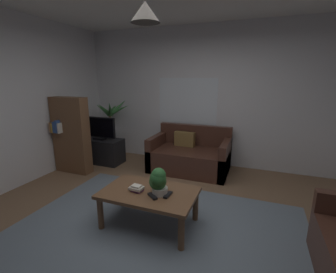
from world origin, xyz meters
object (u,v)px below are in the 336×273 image
at_px(remote_on_table_1, 152,196).
at_px(potted_plant_on_table, 158,180).
at_px(couch_under_window, 190,156).
at_px(potted_palm_corner, 111,129).
at_px(book_on_table_2, 136,186).
at_px(book_on_table_1, 136,188).
at_px(remote_on_table_0, 168,195).
at_px(coffee_table, 149,196).
at_px(tv_stand, 101,151).
at_px(book_on_table_0, 137,190).
at_px(tv, 99,128).
at_px(pendant_lamp, 145,12).
at_px(bookshelf_corner, 71,135).

relative_size(remote_on_table_1, potted_plant_on_table, 0.50).
bearing_deg(couch_under_window, potted_palm_corner, 173.64).
bearing_deg(book_on_table_2, remote_on_table_1, -14.02).
bearing_deg(book_on_table_1, remote_on_table_0, 4.11).
height_order(coffee_table, tv_stand, tv_stand).
height_order(remote_on_table_0, potted_plant_on_table, potted_plant_on_table).
relative_size(tv_stand, potted_palm_corner, 0.69).
xyz_separation_m(coffee_table, book_on_table_0, (-0.13, -0.05, 0.08)).
distance_m(book_on_table_1, potted_palm_corner, 2.77).
distance_m(tv_stand, tv, 0.49).
distance_m(book_on_table_1, tv_stand, 2.42).
bearing_deg(pendant_lamp, book_on_table_2, -157.38).
bearing_deg(remote_on_table_1, bookshelf_corner, 101.56).
bearing_deg(potted_plant_on_table, pendant_lamp, 169.61).
distance_m(book_on_table_2, tv, 2.41).
bearing_deg(tv, book_on_table_1, -43.33).
height_order(book_on_table_0, tv, tv).
xyz_separation_m(book_on_table_0, book_on_table_2, (-0.01, -0.01, 0.05)).
relative_size(coffee_table, potted_palm_corner, 0.85).
distance_m(tv, bookshelf_corner, 0.62).
distance_m(book_on_table_0, remote_on_table_0, 0.38).
height_order(book_on_table_2, remote_on_table_0, book_on_table_2).
relative_size(book_on_table_2, tv_stand, 0.12).
height_order(book_on_table_2, bookshelf_corner, bookshelf_corner).
bearing_deg(pendant_lamp, remote_on_table_0, -5.37).
distance_m(book_on_table_1, pendant_lamp, 1.89).
bearing_deg(couch_under_window, book_on_table_0, -92.86).
bearing_deg(pendant_lamp, book_on_table_0, -160.30).
relative_size(couch_under_window, book_on_table_2, 13.07).
height_order(remote_on_table_0, bookshelf_corner, bookshelf_corner).
xyz_separation_m(book_on_table_1, remote_on_table_1, (0.24, -0.06, -0.03)).
xyz_separation_m(remote_on_table_0, potted_palm_corner, (-2.17, 2.09, 0.17)).
distance_m(couch_under_window, bookshelf_corner, 2.25).
xyz_separation_m(remote_on_table_0, bookshelf_corner, (-2.31, 1.02, 0.26)).
height_order(coffee_table, potted_palm_corner, potted_palm_corner).
distance_m(potted_plant_on_table, tv_stand, 2.62).
height_order(book_on_table_1, book_on_table_2, book_on_table_2).
distance_m(couch_under_window, tv, 1.92).
distance_m(couch_under_window, book_on_table_1, 1.93).
xyz_separation_m(potted_plant_on_table, bookshelf_corner, (-2.20, 1.02, 0.10)).
height_order(book_on_table_2, tv, tv).
xyz_separation_m(potted_plant_on_table, pendant_lamp, (-0.13, 0.02, 1.76)).
distance_m(book_on_table_2, remote_on_table_0, 0.39).
distance_m(remote_on_table_1, potted_plant_on_table, 0.19).
xyz_separation_m(potted_palm_corner, bookshelf_corner, (-0.14, -1.07, 0.09)).
relative_size(book_on_table_2, remote_on_table_0, 0.69).
bearing_deg(potted_palm_corner, potted_plant_on_table, -45.60).
bearing_deg(bookshelf_corner, tv_stand, 73.16).
bearing_deg(book_on_table_1, potted_plant_on_table, 5.78).
bearing_deg(book_on_table_2, book_on_table_0, 59.47).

